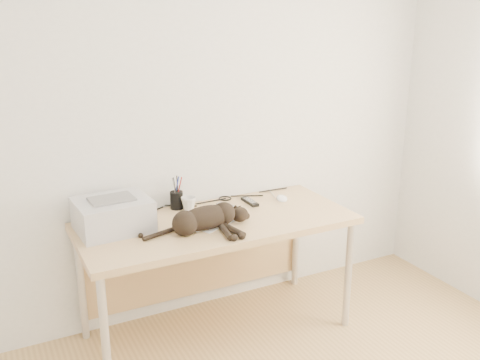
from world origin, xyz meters
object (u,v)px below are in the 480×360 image
pen_cup (177,200)px  mug (189,204)px  desk (211,236)px  mouse (282,197)px  cat (204,220)px  printer (113,214)px

pen_cup → mug: bearing=-49.5°
desk → mouse: bearing=5.9°
desk → pen_cup: bearing=124.2°
cat → printer: bearing=149.1°
mouse → pen_cup: bearing=-171.5°
printer → mug: size_ratio=4.47×
mouse → mug: bearing=-166.9°
cat → pen_cup: size_ratio=3.12×
printer → cat: size_ratio=0.65×
printer → pen_cup: bearing=20.2°
pen_cup → printer: bearing=-159.8°
printer → mouse: bearing=0.5°
mouse → cat: bearing=-138.4°
cat → mouse: 0.70m
printer → cat: (0.44, -0.23, -0.03)m
desk → cat: size_ratio=2.52×
desk → mouse: size_ratio=13.32×
cat → pen_cup: (-0.01, 0.39, -0.01)m
pen_cup → mouse: bearing=-12.6°
desk → mug: size_ratio=17.40×
mug → pen_cup: (-0.05, 0.06, 0.01)m
mouse → desk: bearing=-153.0°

